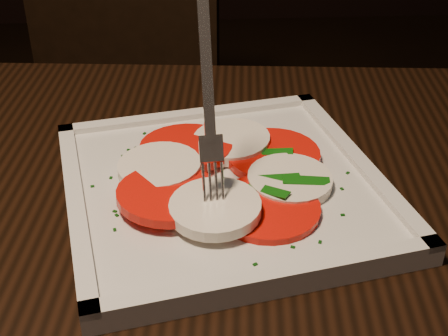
% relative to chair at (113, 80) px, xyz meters
% --- Properties ---
extents(chair, '(0.49, 0.49, 0.93)m').
position_rel_chair_xyz_m(chair, '(0.00, 0.00, 0.00)').
color(chair, black).
rests_on(chair, ground).
extents(plate, '(0.33, 0.33, 0.01)m').
position_rel_chair_xyz_m(plate, '(0.19, -0.75, 0.22)').
color(plate, silver).
rests_on(plate, table).
extents(caprese_salad, '(0.24, 0.23, 0.02)m').
position_rel_chair_xyz_m(caprese_salad, '(0.19, -0.75, 0.24)').
color(caprese_salad, red).
rests_on(caprese_salad, plate).
extents(fork, '(0.03, 0.06, 0.17)m').
position_rel_chair_xyz_m(fork, '(0.18, -0.77, 0.33)').
color(fork, white).
rests_on(fork, caprese_salad).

